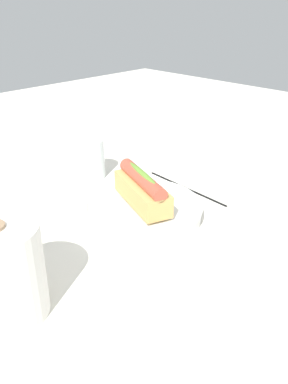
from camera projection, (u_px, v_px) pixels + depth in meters
name	position (u px, v px, depth m)	size (l,w,h in m)	color
ground_plane	(153.00, 223.00, 0.74)	(2.40, 2.40, 0.00)	silver
serving_bowl	(144.00, 209.00, 0.75)	(0.23, 0.23, 0.03)	white
hotdog_front	(144.00, 188.00, 0.73)	(0.16, 0.10, 0.06)	tan
water_glass	(90.00, 161.00, 0.91)	(0.07, 0.07, 0.09)	white
paper_towel_roll	(1.00, 272.00, 0.50)	(0.11, 0.11, 0.13)	white
chopstick_near	(186.00, 187.00, 0.87)	(0.01, 0.01, 0.22)	black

